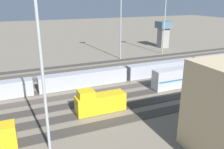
% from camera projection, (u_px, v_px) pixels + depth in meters
% --- Properties ---
extents(ground_plane, '(400.00, 400.00, 0.00)m').
position_uv_depth(ground_plane, '(134.00, 79.00, 65.98)').
color(ground_plane, '#756B5B').
extents(track_bed_0, '(140.00, 2.80, 0.12)m').
position_uv_depth(track_bed_0, '(108.00, 62.00, 83.40)').
color(track_bed_0, '#3D3833').
rests_on(track_bed_0, ground_plane).
extents(track_bed_1, '(140.00, 2.80, 0.12)m').
position_uv_depth(track_bed_1, '(113.00, 65.00, 79.04)').
color(track_bed_1, '#4C443D').
rests_on(track_bed_1, ground_plane).
extents(track_bed_2, '(140.00, 2.80, 0.12)m').
position_uv_depth(track_bed_2, '(120.00, 69.00, 74.68)').
color(track_bed_2, '#4C443D').
rests_on(track_bed_2, ground_plane).
extents(track_bed_3, '(140.00, 2.80, 0.12)m').
position_uv_depth(track_bed_3, '(127.00, 74.00, 70.32)').
color(track_bed_3, '#4C443D').
rests_on(track_bed_3, ground_plane).
extents(track_bed_4, '(140.00, 2.80, 0.12)m').
position_uv_depth(track_bed_4, '(134.00, 79.00, 65.96)').
color(track_bed_4, '#4C443D').
rests_on(track_bed_4, ground_plane).
extents(track_bed_5, '(140.00, 2.80, 0.12)m').
position_uv_depth(track_bed_5, '(143.00, 84.00, 61.61)').
color(track_bed_5, '#4C443D').
rests_on(track_bed_5, ground_plane).
extents(track_bed_6, '(140.00, 2.80, 0.12)m').
position_uv_depth(track_bed_6, '(154.00, 91.00, 57.25)').
color(track_bed_6, '#3D3833').
rests_on(track_bed_6, ground_plane).
extents(track_bed_7, '(140.00, 2.80, 0.12)m').
position_uv_depth(track_bed_7, '(166.00, 98.00, 52.89)').
color(track_bed_7, '#3D3833').
rests_on(track_bed_7, ground_plane).
extents(track_bed_8, '(140.00, 2.80, 0.12)m').
position_uv_depth(track_bed_8, '(180.00, 107.00, 48.53)').
color(track_bed_8, '#3D3833').
rests_on(track_bed_8, ground_plane).
extents(train_on_track_4, '(139.00, 3.00, 4.40)m').
position_uv_depth(train_on_track_4, '(122.00, 74.00, 63.82)').
color(train_on_track_4, '#1E6B9E').
rests_on(train_on_track_4, ground_plane).
extents(train_on_track_7, '(10.00, 3.00, 5.00)m').
position_uv_depth(train_on_track_7, '(99.00, 102.00, 46.13)').
color(train_on_track_7, gold).
rests_on(train_on_track_7, ground_plane).
extents(light_mast_0, '(2.80, 0.70, 31.78)m').
position_uv_depth(light_mast_0, '(121.00, 4.00, 81.69)').
color(light_mast_0, '#9EA0A5').
rests_on(light_mast_0, ground_plane).
extents(light_mast_1, '(2.80, 0.70, 27.22)m').
position_uv_depth(light_mast_1, '(39.00, 35.00, 29.99)').
color(light_mast_1, '#9EA0A5').
rests_on(light_mast_1, ground_plane).
extents(light_mast_2, '(2.80, 0.70, 26.07)m').
position_uv_depth(light_mast_2, '(165.00, 12.00, 90.81)').
color(light_mast_2, '#9EA0A5').
rests_on(light_mast_2, ground_plane).
extents(control_tower, '(6.00, 6.00, 11.90)m').
position_uv_depth(control_tower, '(163.00, 32.00, 106.11)').
color(control_tower, gray).
rests_on(control_tower, ground_plane).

